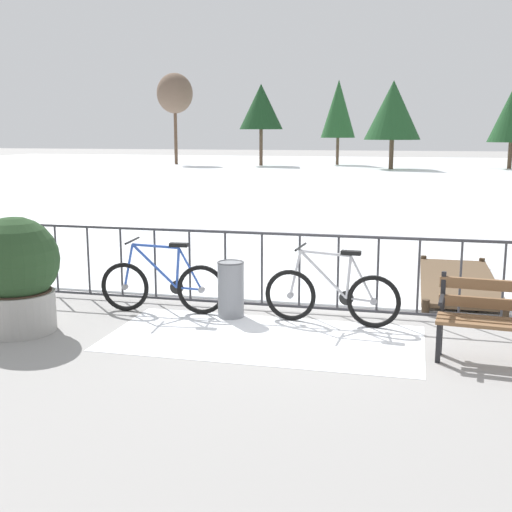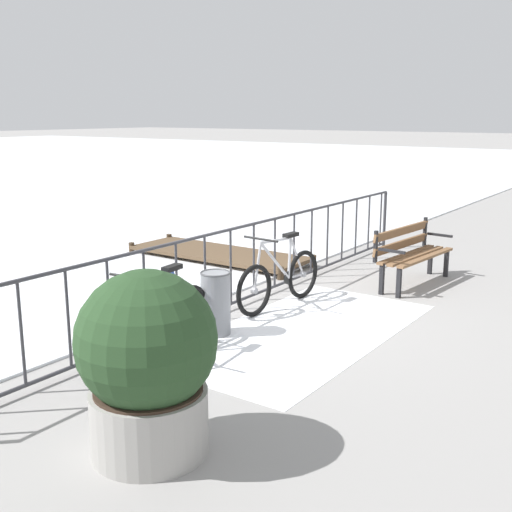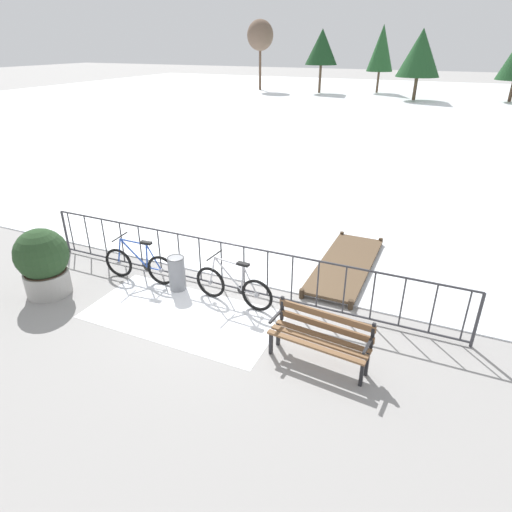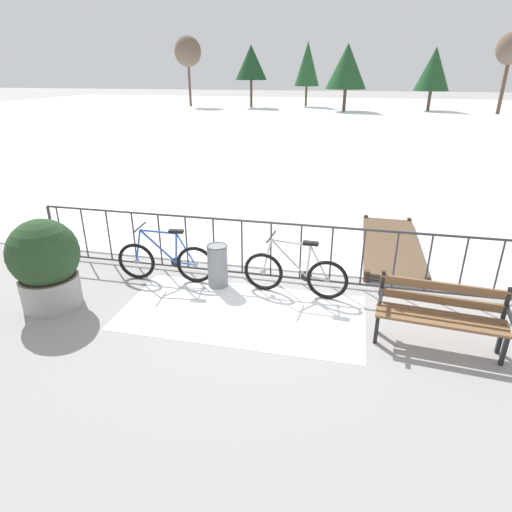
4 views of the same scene
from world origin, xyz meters
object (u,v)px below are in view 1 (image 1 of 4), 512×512
at_px(bicycle_second, 332,295).
at_px(trash_bin, 231,289).
at_px(planter_with_shrub, 16,273).
at_px(bicycle_near_railing, 163,285).

distance_m(bicycle_second, trash_bin, 1.31).
bearing_deg(planter_with_shrub, bicycle_second, 18.26).
bearing_deg(planter_with_shrub, trash_bin, 27.79).
height_order(bicycle_near_railing, trash_bin, bicycle_near_railing).
xyz_separation_m(bicycle_near_railing, planter_with_shrub, (-1.38, -1.20, 0.35)).
distance_m(bicycle_second, planter_with_shrub, 3.82).
bearing_deg(bicycle_second, planter_with_shrub, -161.74).
xyz_separation_m(bicycle_near_railing, bicycle_second, (2.24, -0.01, 0.00)).
distance_m(planter_with_shrub, trash_bin, 2.63).
height_order(bicycle_near_railing, bicycle_second, same).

